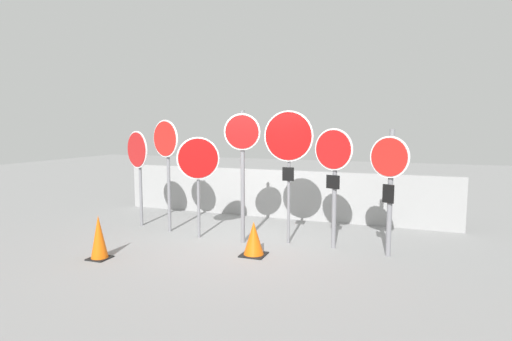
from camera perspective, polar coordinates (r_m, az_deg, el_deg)
The scene contains 11 objects.
ground_plane at distance 8.04m, azimuth -1.83°, elevation -9.99°, with size 40.00×40.00×0.00m, color gray.
fence_back at distance 9.94m, azimuth 2.99°, elevation -3.34°, with size 8.43×0.12×1.20m.
stop_sign_0 at distance 9.35m, azimuth -16.55°, elevation 1.89°, with size 0.77×0.37×2.16m.
stop_sign_1 at distance 8.64m, azimuth -12.71°, elevation 2.89°, with size 0.75×0.29×2.40m.
stop_sign_2 at distance 8.04m, azimuth -8.27°, elevation 0.93°, with size 0.73×0.47×2.05m.
stop_sign_3 at distance 7.60m, azimuth -1.97°, elevation 2.58°, with size 0.68×0.21×2.56m.
stop_sign_4 at distance 7.55m, azimuth 4.65°, elevation 3.81°, with size 0.96×0.12×2.55m.
stop_sign_5 at distance 7.39m, azimuth 11.04°, elevation 0.64°, with size 0.73×0.28×2.22m.
stop_sign_6 at distance 7.17m, azimuth 18.55°, elevation -0.44°, with size 0.66×0.32×2.21m.
traffic_cone_0 at distance 7.09m, azimuth -0.33°, elevation -9.72°, with size 0.43×0.43×0.60m.
traffic_cone_1 at distance 7.39m, azimuth -21.53°, elevation -8.87°, with size 0.34×0.34×0.76m.
Camera 1 is at (2.93, -7.15, 2.23)m, focal length 28.00 mm.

